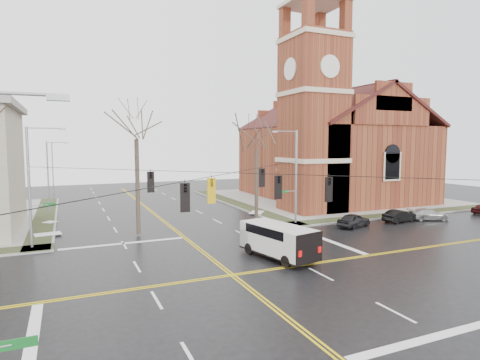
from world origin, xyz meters
name	(u,v)px	position (x,y,z in m)	size (l,w,h in m)	color
ground	(232,275)	(0.00, 0.00, 0.00)	(120.00, 120.00, 0.00)	black
sidewalks	(232,274)	(0.00, 0.00, 0.08)	(80.00, 80.00, 0.17)	gray
road_markings	(232,275)	(0.00, 0.00, 0.01)	(100.00, 100.00, 0.01)	gold
church	(328,139)	(24.76, 24.78, 8.43)	(24.28, 27.48, 27.50)	maroon
signal_pole_ne	(295,174)	(11.32, 11.50, 4.95)	(2.75, 0.22, 9.00)	gray
signal_pole_nw	(32,184)	(-11.32, 11.50, 4.95)	(2.75, 0.22, 9.00)	gray
span_wires	(232,173)	(0.00, 0.00, 6.20)	(23.02, 23.02, 0.03)	black
traffic_signals	(236,187)	(0.00, -0.67, 5.45)	(8.21, 8.26, 1.30)	black
streetlight_north_a	(49,174)	(-10.65, 28.00, 4.47)	(2.30, 0.20, 8.00)	gray
streetlight_north_b	(54,165)	(-10.65, 48.00, 4.47)	(2.30, 0.20, 8.00)	gray
cargo_van	(276,238)	(4.27, 2.32, 1.35)	(3.55, 6.35, 2.29)	white
parked_car_a	(354,220)	(15.87, 8.17, 0.66)	(1.55, 3.86, 1.32)	black
parked_car_b	(399,216)	(21.68, 8.25, 0.62)	(1.32, 3.77, 1.24)	black
parked_car_c	(428,214)	(25.24, 7.87, 0.59)	(1.64, 4.03, 1.17)	#A0A0A2
tree_nw_near	(136,133)	(-3.43, 12.72, 8.82)	(4.00, 4.00, 12.19)	#3E3427
tree_ne	(257,144)	(8.05, 13.21, 7.87)	(4.00, 4.00, 10.87)	#3E3427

